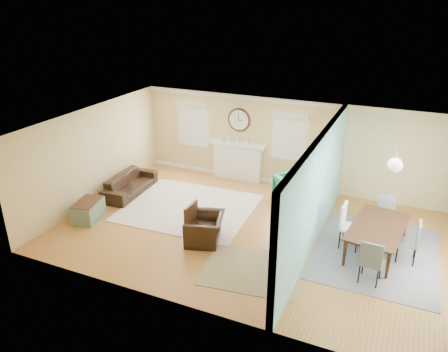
{
  "coord_description": "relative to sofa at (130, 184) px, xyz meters",
  "views": [
    {
      "loc": [
        3.17,
        -8.62,
        5.32
      ],
      "look_at": [
        -0.8,
        0.3,
        1.2
      ],
      "focal_mm": 35.0,
      "sensor_mm": 36.0,
      "label": 1
    }
  ],
  "objects": [
    {
      "name": "floor",
      "position": [
        3.91,
        -0.67,
        -0.28
      ],
      "size": [
        9.0,
        9.0,
        0.0
      ],
      "primitive_type": "plane",
      "color": "#AA652D",
      "rests_on": "ground"
    },
    {
      "name": "wall_back",
      "position": [
        3.91,
        2.33,
        1.02
      ],
      "size": [
        9.0,
        0.02,
        2.6
      ],
      "primitive_type": "cube",
      "color": "tan",
      "rests_on": "ground"
    },
    {
      "name": "wall_front",
      "position": [
        3.91,
        -3.67,
        1.02
      ],
      "size": [
        9.0,
        0.02,
        2.6
      ],
      "primitive_type": "cube",
      "color": "tan",
      "rests_on": "ground"
    },
    {
      "name": "wall_left",
      "position": [
        -0.59,
        -0.67,
        1.02
      ],
      "size": [
        0.02,
        6.0,
        2.6
      ],
      "primitive_type": "cube",
      "color": "tan",
      "rests_on": "ground"
    },
    {
      "name": "ceiling",
      "position": [
        3.91,
        -0.67,
        2.32
      ],
      "size": [
        9.0,
        6.0,
        0.02
      ],
      "primitive_type": "cube",
      "color": "white",
      "rests_on": "wall_back"
    },
    {
      "name": "partition",
      "position": [
        5.42,
        -0.39,
        1.08
      ],
      "size": [
        0.17,
        6.0,
        2.6
      ],
      "color": "tan",
      "rests_on": "ground"
    },
    {
      "name": "fireplace",
      "position": [
        2.41,
        2.21,
        0.32
      ],
      "size": [
        1.7,
        0.3,
        1.17
      ],
      "color": "white",
      "rests_on": "ground"
    },
    {
      "name": "wall_clock",
      "position": [
        2.41,
        2.3,
        1.57
      ],
      "size": [
        0.7,
        0.07,
        0.7
      ],
      "color": "#3F2717",
      "rests_on": "wall_back"
    },
    {
      "name": "window_left",
      "position": [
        0.86,
        2.29,
        1.38
      ],
      "size": [
        1.05,
        0.13,
        1.42
      ],
      "color": "white",
      "rests_on": "wall_back"
    },
    {
      "name": "window_right",
      "position": [
        3.96,
        2.29,
        1.38
      ],
      "size": [
        1.05,
        0.13,
        1.42
      ],
      "color": "white",
      "rests_on": "wall_back"
    },
    {
      "name": "pendant",
      "position": [
        6.91,
        -0.67,
        1.92
      ],
      "size": [
        0.3,
        0.3,
        0.55
      ],
      "color": "gold",
      "rests_on": "ceiling"
    },
    {
      "name": "rug_cream",
      "position": [
        1.99,
        -0.15,
        -0.27
      ],
      "size": [
        3.46,
        3.03,
        0.02
      ],
      "primitive_type": "cube",
      "rotation": [
        0.0,
        0.0,
        0.05
      ],
      "color": "beige",
      "rests_on": "floor"
    },
    {
      "name": "rug_jute",
      "position": [
        4.53,
        -2.13,
        -0.27
      ],
      "size": [
        2.17,
        1.86,
        0.01
      ],
      "primitive_type": "cube",
      "rotation": [
        0.0,
        0.0,
        0.13
      ],
      "color": "tan",
      "rests_on": "floor"
    },
    {
      "name": "rug_grey",
      "position": [
        6.81,
        -0.4,
        -0.27
      ],
      "size": [
        2.58,
        3.23,
        0.01
      ],
      "primitive_type": "cube",
      "color": "slate",
      "rests_on": "floor"
    },
    {
      "name": "sofa",
      "position": [
        0.0,
        0.0,
        0.0
      ],
      "size": [
        0.87,
        1.96,
        0.56
      ],
      "primitive_type": "imported",
      "rotation": [
        0.0,
        0.0,
        1.63
      ],
      "color": "black",
      "rests_on": "floor"
    },
    {
      "name": "eames_chair",
      "position": [
        3.12,
        -1.48,
        0.03
      ],
      "size": [
        1.1,
        1.18,
        0.63
      ],
      "primitive_type": "imported",
      "rotation": [
        0.0,
        0.0,
        -1.27
      ],
      "color": "black",
      "rests_on": "floor"
    },
    {
      "name": "green_chair",
      "position": [
        4.3,
        1.48,
        0.06
      ],
      "size": [
        1.05,
        1.05,
        0.69
      ],
      "primitive_type": "imported",
      "rotation": [
        0.0,
        0.0,
        2.41
      ],
      "color": "#146A52",
      "rests_on": "floor"
    },
    {
      "name": "trunk",
      "position": [
        -0.03,
        -1.75,
        -0.03
      ],
      "size": [
        0.71,
        0.96,
        0.5
      ],
      "color": "slate",
      "rests_on": "floor"
    },
    {
      "name": "credenza",
      "position": [
        5.12,
        1.0,
        0.12
      ],
      "size": [
        0.52,
        1.53,
        0.8
      ],
      "color": "#A16D42",
      "rests_on": "floor"
    },
    {
      "name": "tv",
      "position": [
        5.11,
        1.0,
        0.82
      ],
      "size": [
        0.14,
        1.04,
        0.6
      ],
      "primitive_type": "imported",
      "rotation": [
        0.0,
        0.0,
        1.56
      ],
      "color": "black",
      "rests_on": "credenza"
    },
    {
      "name": "garden_stool",
      "position": [
        5.05,
        -0.06,
        -0.01
      ],
      "size": [
        0.37,
        0.37,
        0.55
      ],
      "primitive_type": "cylinder",
      "color": "white",
      "rests_on": "floor"
    },
    {
      "name": "potted_plant",
      "position": [
        5.05,
        -0.06,
        0.46
      ],
      "size": [
        0.41,
        0.44,
        0.39
      ],
      "primitive_type": "imported",
      "rotation": [
        0.0,
        0.0,
        4.36
      ],
      "color": "#337F33",
      "rests_on": "garden_stool"
    },
    {
      "name": "dining_table",
      "position": [
        6.81,
        -0.4,
        0.05
      ],
      "size": [
        1.3,
        2.03,
        0.67
      ],
      "primitive_type": "imported",
      "rotation": [
        0.0,
        0.0,
        1.44
      ],
      "color": "#3F2717",
      "rests_on": "floor"
    },
    {
      "name": "dining_chair_n",
      "position": [
        6.85,
        0.69,
        0.26
      ],
      "size": [
        0.44,
        0.44,
        0.91
      ],
      "color": "slate",
      "rests_on": "floor"
    },
    {
      "name": "dining_chair_s",
      "position": [
        6.78,
        -1.53,
        0.29
      ],
      "size": [
        0.46,
        0.46,
        0.96
      ],
      "color": "slate",
      "rests_on": "floor"
    },
    {
      "name": "dining_chair_w",
      "position": [
        6.21,
        -0.4,
        0.33
      ],
      "size": [
        0.48,
        0.48,
        1.04
      ],
      "color": "white",
      "rests_on": "floor"
    },
    {
      "name": "dining_chair_e",
      "position": [
        7.4,
        -0.47,
        0.28
      ],
      "size": [
        0.42,
        0.42,
        0.95
      ],
      "color": "slate",
      "rests_on": "floor"
    }
  ]
}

